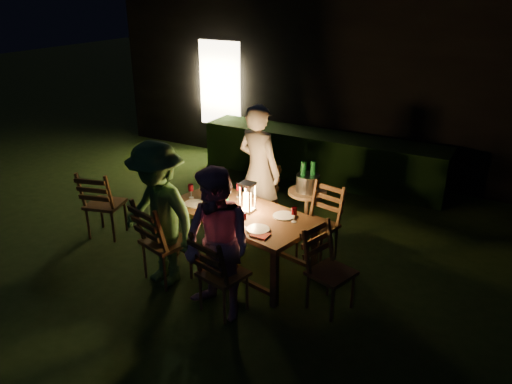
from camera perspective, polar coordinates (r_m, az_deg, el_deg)
The scene contains 29 objects.
garden_envelope at distance 10.39m, azimuth 15.51°, elevation 13.40°, with size 40.00×40.00×3.20m.
dining_table at distance 5.74m, azimuth -1.69°, elevation -2.87°, with size 1.89×1.22×0.73m.
chair_near_left at distance 5.75m, azimuth -10.29°, elevation -7.07°, with size 0.58×0.60×1.04m.
chair_near_right at distance 5.17m, azimuth -3.87°, elevation -10.75°, with size 0.51×0.54×0.95m.
chair_far_left at distance 6.69m, azimuth 0.04°, elevation -2.36°, with size 0.51×0.53×0.98m.
chair_far_right at distance 6.14m, azimuth 7.07°, elevation -5.06°, with size 0.51×0.53×0.96m.
chair_end at distance 5.27m, azimuth 8.35°, elevation -10.37°, with size 0.55×0.52×0.93m.
chair_spare at distance 6.90m, azimuth -16.81°, elevation -2.54°, with size 0.55×0.58×0.99m.
person_house_side at distance 6.49m, azimuth 0.34°, elevation 2.45°, with size 0.64×0.42×1.76m, color beige.
person_opp_right at distance 4.88m, azimuth -4.45°, elevation -6.10°, with size 0.77×0.60×1.58m, color #BC81A3.
person_opp_left at distance 5.48m, azimuth -11.05°, elevation -2.62°, with size 1.07×0.61×1.66m, color #336130.
lantern at distance 5.65m, azimuth -1.00°, elevation -0.76°, with size 0.16×0.16×0.35m.
plate_far_left at distance 6.21m, azimuth -4.02°, elevation -0.08°, with size 0.25×0.25×0.01m, color white.
plate_near_left at distance 5.93m, azimuth -7.04°, elevation -1.32°, with size 0.25×0.25×0.01m, color white.
plate_far_right at distance 5.60m, azimuth 3.21°, elevation -2.73°, with size 0.25×0.25×0.01m, color white.
plate_near_right at distance 5.29m, azimuth 0.23°, elevation -4.28°, with size 0.25×0.25×0.01m, color white.
wineglass_a at distance 6.05m, azimuth -1.97°, elevation 0.17°, with size 0.06×0.06×0.18m, color #59070F, non-canonical shape.
wineglass_b at distance 6.08m, azimuth -7.44°, elevation 0.10°, with size 0.06×0.06×0.18m, color #59070F, non-canonical shape.
wineglass_c at distance 5.31m, azimuth -1.41°, elevation -3.24°, with size 0.06×0.06×0.18m, color #59070F, non-canonical shape.
wineglass_d at distance 5.44m, azimuth 4.37°, elevation -2.62°, with size 0.06×0.06×0.18m, color #59070F, non-canonical shape.
wineglass_e at distance 5.55m, azimuth -4.59°, elevation -2.09°, with size 0.06×0.06×0.18m, color silver, non-canonical shape.
bottle_table at distance 5.82m, azimuth -3.51°, elevation -0.28°, with size 0.07×0.07×0.28m, color #0F471E.
napkin_left at distance 5.60m, azimuth -5.06°, elevation -2.77°, with size 0.18×0.14×0.01m, color red.
napkin_right at distance 5.18m, azimuth 0.48°, elevation -4.93°, with size 0.18×0.14×0.01m, color red.
phone at distance 5.94m, azimuth -8.06°, elevation -1.40°, with size 0.14×0.07×0.01m, color black.
side_table at distance 6.47m, azimuth 5.87°, elevation -0.53°, with size 0.50×0.50×0.67m.
ice_bucket at distance 6.40m, azimuth 5.94°, elevation 1.03°, with size 0.30×0.30×0.22m, color #A5A8AD.
bottle_bucket_a at distance 6.36m, azimuth 5.40°, elevation 1.41°, with size 0.07×0.07×0.32m, color #0F471E.
bottle_bucket_b at distance 6.39m, azimuth 6.51°, elevation 1.48°, with size 0.07×0.07×0.32m, color #0F471E.
Camera 1 is at (2.48, -3.81, 3.15)m, focal length 35.00 mm.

